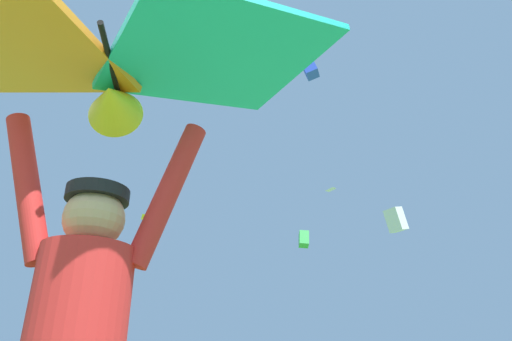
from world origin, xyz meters
TOP-DOWN VIEW (x-y plane):
  - held_stunt_kite at (0.07, 0.02)m, footprint 1.87×1.27m
  - distant_kite_yellow_mid_left at (-9.45, 19.64)m, footprint 0.66×0.65m
  - distant_kite_green_overhead_distant at (-2.33, 28.05)m, footprint 0.76×0.98m
  - distant_kite_white_low_left at (2.89, 20.04)m, footprint 1.12×1.13m
  - distant_kite_blue_low_right at (-0.82, 22.29)m, footprint 1.13×0.94m
  - distant_kite_white_mid_right at (-0.68, 34.74)m, footprint 0.97×0.98m

SIDE VIEW (x-z plane):
  - held_stunt_kite at x=0.07m, z-range 1.96..2.38m
  - distant_kite_white_low_left at x=2.89m, z-range 7.37..8.62m
  - distant_kite_yellow_mid_left at x=-9.45m, z-range 8.81..9.04m
  - distant_kite_green_overhead_distant at x=-2.33m, z-range 9.17..10.33m
  - distant_kite_white_mid_right at x=-0.68m, z-range 15.75..16.04m
  - distant_kite_blue_low_right at x=-0.82m, z-range 18.20..19.67m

